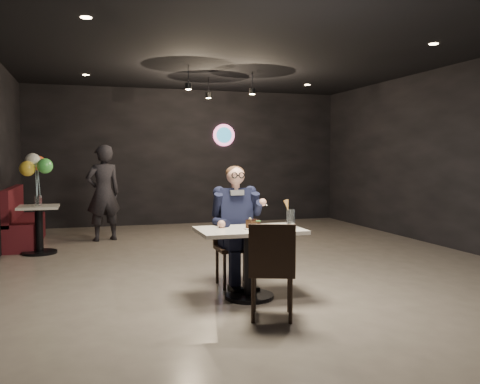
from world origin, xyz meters
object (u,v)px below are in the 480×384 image
object	(u,v)px
sundae_glass	(291,218)
balloon_vase	(38,201)
seated_man	(235,225)
main_table	(249,263)
booth_bench	(25,216)
chair_far	(235,247)
chair_near	(272,269)
side_table	(39,230)
passerby	(103,193)

from	to	relation	value
sundae_glass	balloon_vase	distance (m)	4.39
seated_man	main_table	bearing A→B (deg)	-90.00
seated_man	booth_bench	world-z (taller)	seated_man
chair_far	sundae_glass	bearing A→B (deg)	-52.45
main_table	booth_bench	bearing A→B (deg)	121.61
seated_man	balloon_vase	world-z (taller)	seated_man
main_table	chair_near	bearing A→B (deg)	-90.00
seated_man	side_table	world-z (taller)	seated_man
seated_man	passerby	world-z (taller)	passerby
chair_far	booth_bench	size ratio (longest dim) A/B	0.47
seated_man	side_table	xyz separation A→B (m)	(-2.36, 2.78, -0.35)
balloon_vase	sundae_glass	bearing A→B (deg)	-50.08
chair_near	balloon_vase	world-z (taller)	chair_near
sundae_glass	booth_bench	world-z (taller)	booth_bench
side_table	balloon_vase	bearing A→B (deg)	0.00
chair_far	sundae_glass	size ratio (longest dim) A/B	4.77
chair_near	booth_bench	distance (m)	5.67
side_table	passerby	world-z (taller)	passerby
main_table	chair_far	size ratio (longest dim) A/B	1.20
main_table	passerby	xyz separation A→B (m)	(-1.35, 4.32, 0.48)
seated_man	passerby	xyz separation A→B (m)	(-1.35, 3.77, 0.14)
chair_far	balloon_vase	size ratio (longest dim) A/B	5.75
chair_near	passerby	distance (m)	5.19
chair_near	balloon_vase	xyz separation A→B (m)	(-2.36, 4.00, 0.37)
main_table	side_table	size ratio (longest dim) A/B	1.47
booth_bench	chair_far	bearing A→B (deg)	-54.81
main_table	sundae_glass	xyz separation A→B (m)	(0.45, -0.04, 0.47)
chair_far	passerby	xyz separation A→B (m)	(-1.35, 3.77, 0.40)
balloon_vase	passerby	distance (m)	1.41
booth_bench	passerby	distance (m)	1.36
main_table	chair_near	size ratio (longest dim) A/B	1.20
booth_bench	side_table	size ratio (longest dim) A/B	2.63
chair_far	balloon_vase	xyz separation A→B (m)	(-2.36, 2.78, 0.37)
main_table	chair_far	xyz separation A→B (m)	(0.00, 0.55, 0.09)
chair_far	balloon_vase	bearing A→B (deg)	130.41
sundae_glass	passerby	xyz separation A→B (m)	(-1.81, 4.36, 0.01)
chair_far	balloon_vase	distance (m)	3.66
main_table	chair_near	world-z (taller)	chair_near
chair_far	passerby	distance (m)	4.02
seated_man	sundae_glass	distance (m)	0.75
seated_man	passerby	bearing A→B (deg)	109.78
booth_bench	passerby	bearing A→B (deg)	-0.37
sundae_glass	balloon_vase	bearing A→B (deg)	129.92
seated_man	balloon_vase	size ratio (longest dim) A/B	9.00
balloon_vase	chair_far	bearing A→B (deg)	-49.59
passerby	booth_bench	bearing A→B (deg)	-17.90
seated_man	booth_bench	bearing A→B (deg)	125.19
chair_far	seated_man	world-z (taller)	seated_man
seated_man	passerby	distance (m)	4.01
main_table	passerby	distance (m)	4.55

